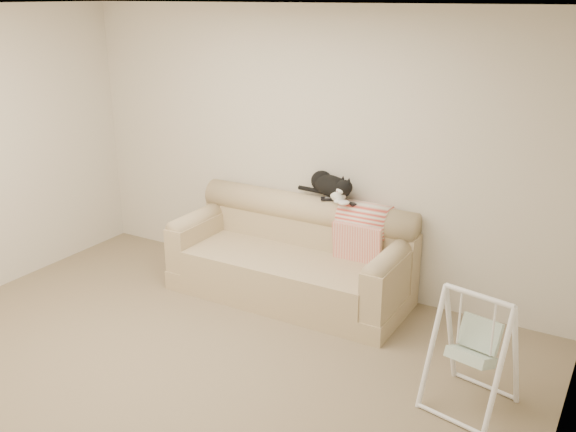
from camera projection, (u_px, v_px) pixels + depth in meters
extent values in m
plane|color=brown|center=(183.00, 375.00, 4.75)|extent=(5.00, 5.00, 0.00)
cube|color=beige|center=(312.00, 150.00, 5.96)|extent=(5.00, 0.04, 2.60)
cube|color=beige|center=(570.00, 290.00, 3.14)|extent=(0.04, 4.00, 2.60)
cube|color=white|center=(160.00, 8.00, 3.90)|extent=(5.00, 4.00, 0.02)
cube|color=tan|center=(288.00, 287.00, 5.96)|extent=(2.20, 0.90, 0.18)
cube|color=tan|center=(282.00, 271.00, 5.80)|extent=(1.80, 0.68, 0.24)
cube|color=tan|center=(306.00, 242.00, 6.13)|extent=(2.20, 0.22, 0.50)
cylinder|color=tan|center=(307.00, 209.00, 6.02)|extent=(2.16, 0.28, 0.28)
cube|color=tan|center=(202.00, 238.00, 6.33)|extent=(0.20, 0.88, 0.42)
cylinder|color=tan|center=(201.00, 218.00, 6.26)|extent=(0.18, 0.84, 0.18)
cube|color=tan|center=(390.00, 281.00, 5.39)|extent=(0.20, 0.88, 0.42)
cylinder|color=tan|center=(391.00, 258.00, 5.32)|extent=(0.18, 0.84, 0.18)
cube|color=black|center=(331.00, 199.00, 5.83)|extent=(0.18, 0.12, 0.02)
cube|color=gray|center=(331.00, 197.00, 5.82)|extent=(0.11, 0.08, 0.01)
cube|color=black|center=(350.00, 203.00, 5.73)|extent=(0.17, 0.13, 0.02)
ellipsoid|color=black|center=(332.00, 186.00, 5.83)|extent=(0.51, 0.38, 0.19)
ellipsoid|color=black|center=(322.00, 181.00, 5.96)|extent=(0.28, 0.27, 0.19)
ellipsoid|color=white|center=(338.00, 194.00, 5.73)|extent=(0.21, 0.18, 0.14)
ellipsoid|color=black|center=(344.00, 187.00, 5.62)|extent=(0.19, 0.19, 0.14)
ellipsoid|color=white|center=(340.00, 191.00, 5.59)|extent=(0.09, 0.09, 0.05)
sphere|color=#BF7272|center=(338.00, 191.00, 5.57)|extent=(0.02, 0.02, 0.02)
cone|color=black|center=(343.00, 179.00, 5.63)|extent=(0.06, 0.07, 0.07)
cone|color=black|center=(349.00, 181.00, 5.57)|extent=(0.08, 0.09, 0.07)
sphere|color=#AF9219|center=(338.00, 187.00, 5.60)|extent=(0.02, 0.02, 0.02)
sphere|color=#AF9219|center=(342.00, 188.00, 5.57)|extent=(0.02, 0.02, 0.02)
ellipsoid|color=white|center=(339.00, 201.00, 5.66)|extent=(0.12, 0.13, 0.04)
ellipsoid|color=white|center=(344.00, 203.00, 5.61)|extent=(0.12, 0.13, 0.04)
cylinder|color=black|center=(310.00, 190.00, 5.99)|extent=(0.25, 0.06, 0.04)
cylinder|color=#D54335|center=(366.00, 220.00, 5.73)|extent=(0.46, 0.33, 0.33)
cube|color=#D54335|center=(357.00, 247.00, 5.66)|extent=(0.46, 0.09, 0.42)
cylinder|color=white|center=(432.00, 347.00, 4.34)|extent=(0.10, 0.29, 0.84)
cylinder|color=white|center=(450.00, 333.00, 4.52)|extent=(0.10, 0.29, 0.84)
cylinder|color=white|center=(499.00, 373.00, 4.04)|extent=(0.10, 0.29, 0.84)
cylinder|color=white|center=(516.00, 357.00, 4.22)|extent=(0.10, 0.29, 0.84)
cylinder|color=white|center=(479.00, 296.00, 4.14)|extent=(0.47, 0.13, 0.04)
cylinder|color=white|center=(449.00, 419.00, 4.23)|extent=(0.47, 0.13, 0.03)
cylinder|color=white|center=(484.00, 386.00, 4.59)|extent=(0.47, 0.13, 0.03)
cube|color=white|center=(471.00, 357.00, 4.27)|extent=(0.32, 0.30, 0.16)
cube|color=white|center=(480.00, 334.00, 4.30)|extent=(0.30, 0.18, 0.22)
cylinder|color=white|center=(460.00, 317.00, 4.28)|extent=(0.01, 0.01, 0.39)
cylinder|color=white|center=(493.00, 329.00, 4.13)|extent=(0.01, 0.01, 0.39)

